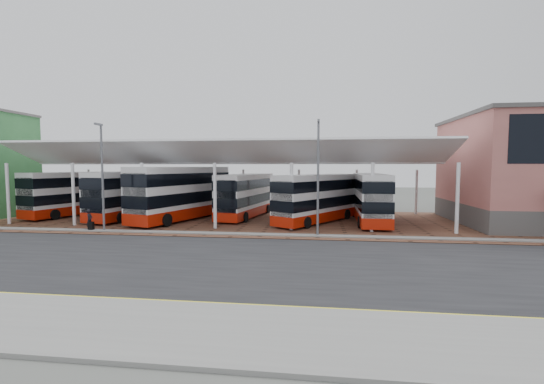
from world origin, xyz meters
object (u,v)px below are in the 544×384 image
at_px(bus_0, 76,194).
at_px(bus_4, 317,199).
at_px(bus_5, 370,198).
at_px(pedestrian, 90,220).
at_px(bus_2, 182,193).
at_px(bus_1, 135,195).
at_px(bus_3, 246,196).

distance_m(bus_0, bus_4, 24.14).
relative_size(bus_4, bus_5, 0.95).
xyz_separation_m(bus_4, pedestrian, (-17.21, -6.19, -1.26)).
height_order(bus_2, bus_4, bus_2).
distance_m(bus_1, bus_2, 5.08).
distance_m(bus_4, bus_5, 4.63).
height_order(bus_4, bus_5, bus_5).
bearing_deg(bus_4, pedestrian, -127.38).
xyz_separation_m(bus_3, pedestrian, (-10.42, -8.74, -1.25)).
bearing_deg(bus_4, bus_0, -151.87).
relative_size(bus_3, pedestrian, 6.42).
xyz_separation_m(bus_2, bus_4, (12.24, -0.14, -0.33)).
relative_size(bus_1, bus_3, 1.06).
bearing_deg(bus_4, bus_1, -150.02).
relative_size(bus_2, pedestrian, 7.49).
distance_m(bus_0, pedestrian, 10.74).
xyz_separation_m(bus_0, bus_5, (28.64, -1.32, -0.05)).
bearing_deg(bus_3, bus_5, 0.55).
height_order(bus_0, bus_4, bus_0).
xyz_separation_m(bus_1, bus_5, (21.85, -0.21, -0.08)).
bearing_deg(bus_4, bus_2, -147.83).
height_order(bus_1, bus_3, bus_1).
height_order(bus_0, bus_2, bus_2).
bearing_deg(bus_1, bus_2, 2.83).
distance_m(bus_1, bus_5, 21.85).
relative_size(bus_1, bus_4, 1.12).
xyz_separation_m(bus_1, bus_4, (17.27, -0.86, -0.11)).
xyz_separation_m(bus_4, bus_5, (4.58, 0.65, 0.03)).
bearing_deg(bus_2, pedestrian, -110.52).
distance_m(bus_1, pedestrian, 7.19).
height_order(bus_5, pedestrian, bus_5).
bearing_deg(pedestrian, bus_1, -4.91).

